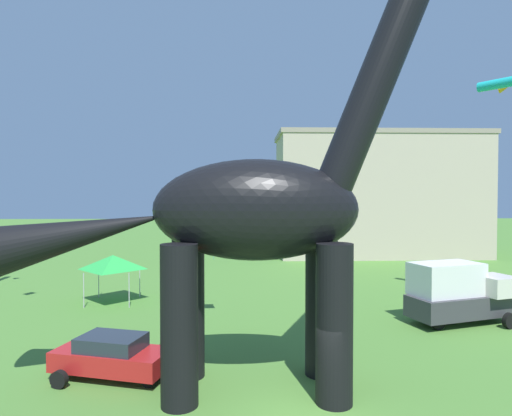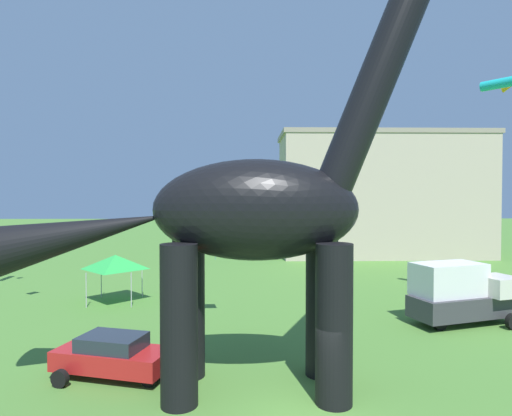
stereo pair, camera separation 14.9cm
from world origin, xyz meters
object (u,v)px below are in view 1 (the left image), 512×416
kite_mid_right (499,85)px  kite_trailing (14,232)px  kite_high_right (383,57)px  kite_near_low (214,239)px  dinosaur_sculpture (254,210)px  parked_box_truck (458,292)px  parked_sedan_left (112,355)px  festival_canopy_tent (113,262)px

kite_mid_right → kite_trailing: 30.63m
kite_mid_right → kite_high_right: kite_high_right is taller
kite_trailing → kite_mid_right: bearing=-3.6°
kite_mid_right → kite_near_low: 19.05m
dinosaur_sculpture → kite_mid_right: 19.42m
parked_box_truck → kite_mid_right: 12.60m
dinosaur_sculpture → parked_sedan_left: dinosaur_sculpture is taller
parked_box_truck → kite_mid_right: size_ratio=2.74×
dinosaur_sculpture → festival_canopy_tent: size_ratio=5.46×
festival_canopy_tent → kite_mid_right: 25.80m
parked_sedan_left → kite_trailing: bearing=145.2°
festival_canopy_tent → kite_near_low: 8.02m
festival_canopy_tent → kite_mid_right: (23.34, -2.19, 10.76)m
kite_trailing → kite_near_low: 13.13m
dinosaur_sculpture → parked_box_truck: (11.01, 7.48, -4.58)m
parked_sedan_left → parked_box_truck: parked_box_truck is taller
parked_sedan_left → kite_trailing: (-9.28, 11.13, 3.71)m
festival_canopy_tent → kite_near_low: size_ratio=2.56×
parked_sedan_left → kite_high_right: (14.44, 13.54, 15.45)m
parked_sedan_left → kite_mid_right: bearing=40.3°
festival_canopy_tent → kite_mid_right: kite_mid_right is taller
kite_trailing → kite_high_right: size_ratio=0.96×
dinosaur_sculpture → kite_trailing: 19.08m
kite_high_right → kite_near_low: (-11.15, -6.18, -11.87)m
parked_sedan_left → festival_canopy_tent: size_ratio=1.44×
dinosaur_sculpture → kite_trailing: size_ratio=19.09×
dinosaur_sculpture → festival_canopy_tent: dinosaur_sculpture is taller
parked_sedan_left → kite_high_right: size_ratio=4.83×
parked_sedan_left → dinosaur_sculpture: bearing=3.1°
dinosaur_sculpture → kite_high_right: size_ratio=18.38×
parked_box_truck → festival_canopy_tent: parked_box_truck is taller
kite_near_low → kite_mid_right: bearing=6.6°
kite_mid_right → kite_trailing: (-29.29, 1.84, -8.79)m
parked_sedan_left → parked_box_truck: (16.24, 6.35, 0.84)m
kite_near_low → parked_sedan_left: bearing=-114.1°
parked_box_truck → kite_high_right: bearing=87.2°
kite_mid_right → kite_high_right: size_ratio=2.32×
parked_sedan_left → kite_high_right: 25.11m
parked_sedan_left → kite_mid_right: kite_mid_right is taller
kite_trailing → kite_high_right: (23.72, 2.41, 11.74)m
dinosaur_sculpture → kite_mid_right: size_ratio=7.91×
parked_box_truck → festival_canopy_tent: 20.26m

